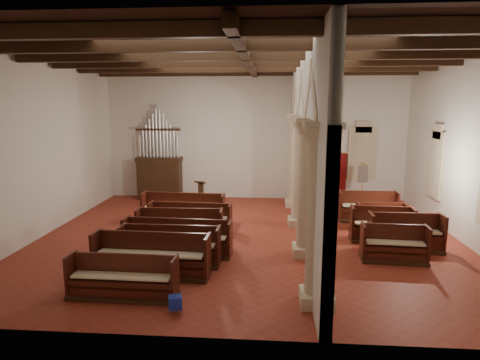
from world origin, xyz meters
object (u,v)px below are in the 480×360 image
Objects in this scene: pipe_organ at (160,170)px; aisle_pew_0 at (394,249)px; processional_banner at (362,192)px; lectern at (201,194)px; nave_pew_0 at (123,284)px.

aisle_pew_0 is at bearing -39.58° from pipe_organ.
processional_banner is (9.15, -1.39, -0.62)m from pipe_organ.
lectern reaches higher than nave_pew_0.
nave_pew_0 is at bearing -154.98° from aisle_pew_0.
lectern is 0.42× the size of nave_pew_0.
aisle_pew_0 is at bearing -28.97° from lectern.
nave_pew_0 is (-0.26, -9.14, -0.11)m from lectern.
lectern is 9.14m from nave_pew_0.
nave_pew_0 is at bearing -150.50° from processional_banner.
aisle_pew_0 is at bearing 22.80° from nave_pew_0.
processional_banner is at bearing 89.95° from aisle_pew_0.
processional_banner is at bearing 50.99° from nave_pew_0.
lectern is 0.52× the size of processional_banner.
pipe_organ is at bearing 143.98° from aisle_pew_0.
processional_banner is 11.29m from nave_pew_0.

